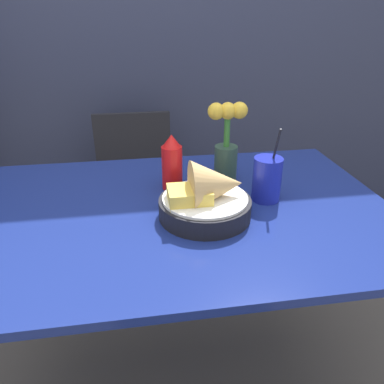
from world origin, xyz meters
name	(u,v)px	position (x,y,z in m)	size (l,w,h in m)	color
ground_plane	(184,379)	(0.00, 0.00, 0.00)	(12.00, 12.00, 0.00)	#4C4742
wall_window	(150,13)	(0.00, 1.21, 1.30)	(7.00, 0.06, 2.60)	#2D334C
dining_table	(182,234)	(0.00, 0.00, 0.68)	(1.29, 0.87, 0.78)	navy
chair_far_window	(135,179)	(-0.14, 0.84, 0.51)	(0.40, 0.40, 0.84)	black
food_basket	(209,198)	(0.07, -0.06, 0.84)	(0.27, 0.27, 0.17)	black
ketchup_bottle	(172,163)	(-0.01, 0.14, 0.87)	(0.07, 0.07, 0.19)	red
drink_cup	(267,180)	(0.27, 0.01, 0.84)	(0.09, 0.09, 0.24)	#192399
flower_vase	(226,142)	(0.18, 0.19, 0.91)	(0.13, 0.08, 0.27)	#2D4738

